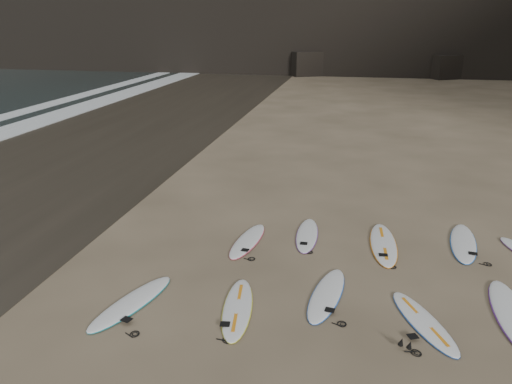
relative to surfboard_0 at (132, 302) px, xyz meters
The scene contains 11 objects.
ground 4.68m from the surfboard_0, 12.67° to the left, with size 240.00×240.00×0.00m, color #897559.
wet_sand 13.88m from the surfboard_0, 127.43° to the left, with size 12.00×200.00×0.01m, color #383026.
surfboard_0 is the anchor object (origin of this frame).
surfboard_1 2.29m from the surfboard_0, ahead, with size 0.58×2.43×0.09m, color white.
surfboard_2 4.25m from the surfboard_0, 16.06° to the left, with size 0.59×2.47×0.09m, color white.
surfboard_3 6.10m from the surfboard_0, ahead, with size 0.57×2.36×0.08m, color white.
surfboard_4 7.98m from the surfboard_0, ahead, with size 0.67×2.80×0.10m, color white.
surfboard_5 3.99m from the surfboard_0, 63.74° to the left, with size 0.57×2.38×0.09m, color white.
surfboard_6 5.43m from the surfboard_0, 52.23° to the left, with size 0.57×2.38×0.09m, color white.
surfboard_7 6.79m from the surfboard_0, 37.09° to the left, with size 0.67×2.77×0.10m, color white.
surfboard_8 8.85m from the surfboard_0, 31.45° to the left, with size 0.64×2.68×0.10m, color white.
Camera 1 is at (-0.07, -9.63, 5.83)m, focal length 35.00 mm.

